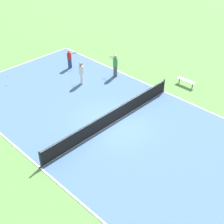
{
  "coord_description": "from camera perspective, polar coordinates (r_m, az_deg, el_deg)",
  "views": [
    {
      "loc": [
        11.41,
        11.14,
        11.98
      ],
      "look_at": [
        0.0,
        0.0,
        0.9
      ],
      "focal_mm": 50.0,
      "sensor_mm": 36.0,
      "label": 1
    }
  ],
  "objects": [
    {
      "name": "ground_plane",
      "position": [
        19.94,
        0.0,
        -2.12
      ],
      "size": [
        80.0,
        80.0,
        0.0
      ],
      "primitive_type": "plane",
      "color": "#60934C"
    },
    {
      "name": "court_surface",
      "position": [
        19.93,
        0.0,
        -2.1
      ],
      "size": [
        11.15,
        23.18,
        0.02
      ],
      "color": "#4C729E",
      "rests_on": "ground_plane"
    },
    {
      "name": "tennis_net",
      "position": [
        19.61,
        0.0,
        -0.82
      ],
      "size": [
        10.95,
        0.1,
        1.05
      ],
      "color": "black",
      "rests_on": "court_surface"
    },
    {
      "name": "bench",
      "position": [
        24.51,
        13.4,
        5.55
      ],
      "size": [
        0.36,
        1.48,
        0.45
      ],
      "rotation": [
        0.0,
        0.0,
        1.57
      ],
      "color": "silver",
      "rests_on": "ground_plane"
    },
    {
      "name": "player_far_white",
      "position": [
        23.88,
        -5.65,
        7.36
      ],
      "size": [
        0.88,
        0.9,
        1.76
      ],
      "rotation": [
        0.0,
        0.0,
        3.95
      ],
      "color": "white",
      "rests_on": "court_surface"
    },
    {
      "name": "player_coach_red",
      "position": [
        26.47,
        -7.78,
        9.76
      ],
      "size": [
        0.97,
        0.48,
        1.56
      ],
      "rotation": [
        0.0,
        0.0,
        2.97
      ],
      "color": "navy",
      "rests_on": "court_surface"
    },
    {
      "name": "player_far_green",
      "position": [
        24.83,
        0.59,
        8.78
      ],
      "size": [
        0.58,
        0.99,
        1.84
      ],
      "rotation": [
        0.0,
        0.0,
        4.43
      ],
      "color": "#4C4C51",
      "rests_on": "court_surface"
    },
    {
      "name": "tennis_ball_left_sideline",
      "position": [
        24.02,
        6.21,
        4.81
      ],
      "size": [
        0.07,
        0.07,
        0.07
      ],
      "primitive_type": "sphere",
      "color": "#CCE033",
      "rests_on": "court_surface"
    },
    {
      "name": "tennis_ball_right_alley",
      "position": [
        26.55,
        -18.48,
        6.22
      ],
      "size": [
        0.07,
        0.07,
        0.07
      ],
      "primitive_type": "sphere",
      "color": "#CCE033",
      "rests_on": "court_surface"
    },
    {
      "name": "tennis_ball_far_baseline",
      "position": [
        25.27,
        -18.76,
        4.67
      ],
      "size": [
        0.07,
        0.07,
        0.07
      ],
      "primitive_type": "sphere",
      "color": "#CCE033",
      "rests_on": "court_surface"
    }
  ]
}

